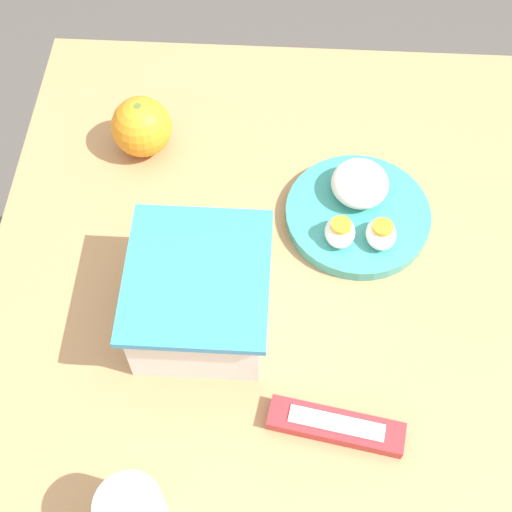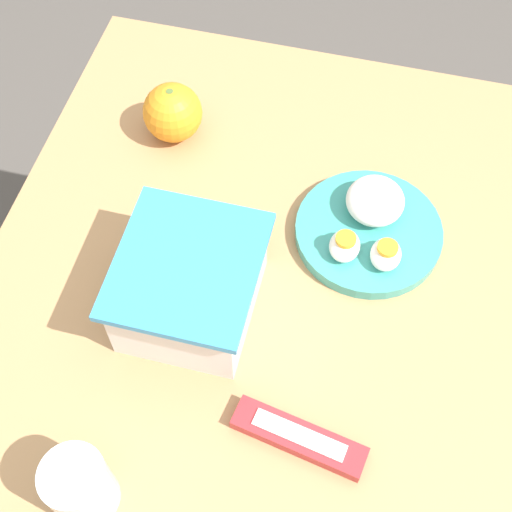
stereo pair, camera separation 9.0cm
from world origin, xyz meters
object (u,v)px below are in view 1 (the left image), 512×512
at_px(food_container, 200,298).
at_px(rice_plate, 358,209).
at_px(candy_bar, 336,426).
at_px(orange_fruit, 142,127).

height_order(food_container, rice_plate, food_container).
relative_size(food_container, candy_bar, 1.16).
distance_m(orange_fruit, candy_bar, 0.49).
bearing_deg(orange_fruit, rice_plate, -109.56).
bearing_deg(food_container, rice_plate, -50.67).
xyz_separation_m(orange_fruit, rice_plate, (-0.11, -0.30, -0.02)).
distance_m(food_container, orange_fruit, 0.29).
height_order(orange_fruit, rice_plate, orange_fruit).
xyz_separation_m(orange_fruit, candy_bar, (-0.40, -0.27, -0.03)).
relative_size(orange_fruit, candy_bar, 0.54).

